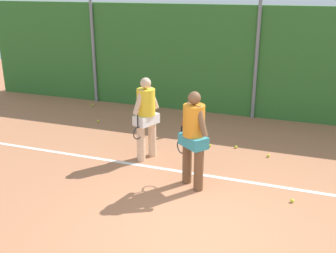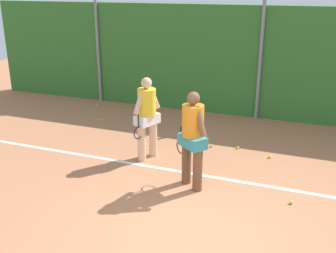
{
  "view_description": "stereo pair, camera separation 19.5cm",
  "coord_description": "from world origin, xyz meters",
  "views": [
    {
      "loc": [
        1.44,
        -5.19,
        3.68
      ],
      "look_at": [
        -1.12,
        1.97,
        0.98
      ],
      "focal_mm": 43.03,
      "sensor_mm": 36.0,
      "label": 1
    },
    {
      "loc": [
        1.63,
        -5.13,
        3.68
      ],
      "look_at": [
        -1.12,
        1.97,
        0.98
      ],
      "focal_mm": 43.03,
      "sensor_mm": 36.0,
      "label": 2
    }
  ],
  "objects": [
    {
      "name": "tennis_ball_7",
      "position": [
        -0.01,
        3.66,
        0.03
      ],
      "size": [
        0.07,
        0.07,
        0.07
      ],
      "primitive_type": "sphere",
      "color": "#CCDB33",
      "rests_on": "ground_plane"
    },
    {
      "name": "player_midcourt",
      "position": [
        -1.79,
        2.43,
        1.03
      ],
      "size": [
        0.49,
        0.81,
        1.83
      ],
      "rotation": [
        0.0,
        0.0,
        4.34
      ],
      "color": "beige",
      "rests_on": "ground_plane"
    },
    {
      "name": "tennis_ball_3",
      "position": [
        -0.62,
        3.54,
        0.03
      ],
      "size": [
        0.07,
        0.07,
        0.07
      ],
      "primitive_type": "sphere",
      "color": "#CCDB33",
      "rests_on": "ground_plane"
    },
    {
      "name": "player_foreground_near",
      "position": [
        -0.46,
        1.51,
        1.05
      ],
      "size": [
        0.73,
        0.59,
        1.88
      ],
      "rotation": [
        0.0,
        0.0,
        2.5
      ],
      "color": "brown",
      "rests_on": "ground_plane"
    },
    {
      "name": "fence_post_left",
      "position": [
        -5.14,
        6.13,
        1.69
      ],
      "size": [
        0.1,
        0.1,
        3.39
      ],
      "primitive_type": "cylinder",
      "color": "gray",
      "rests_on": "ground_plane"
    },
    {
      "name": "tennis_ball_5",
      "position": [
        0.77,
        3.4,
        0.03
      ],
      "size": [
        0.07,
        0.07,
        0.07
      ],
      "primitive_type": "sphere",
      "color": "#CCDB33",
      "rests_on": "ground_plane"
    },
    {
      "name": "court_baseline_paint",
      "position": [
        0.0,
        2.01,
        0.0
      ],
      "size": [
        13.01,
        0.1,
        0.01
      ],
      "primitive_type": "cube",
      "color": "white",
      "rests_on": "ground_plane"
    },
    {
      "name": "fence_post_center",
      "position": [
        0.0,
        6.13,
        1.69
      ],
      "size": [
        0.1,
        0.1,
        3.39
      ],
      "primitive_type": "cylinder",
      "color": "gray",
      "rests_on": "ground_plane"
    },
    {
      "name": "ground_plane",
      "position": [
        0.0,
        1.85,
        0.0
      ],
      "size": [
        27.39,
        27.39,
        0.0
      ],
      "primitive_type": "plane",
      "color": "#B2704C"
    },
    {
      "name": "tennis_ball_0",
      "position": [
        1.4,
        1.5,
        0.03
      ],
      "size": [
        0.07,
        0.07,
        0.07
      ],
      "primitive_type": "sphere",
      "color": "#CCDB33",
      "rests_on": "ground_plane"
    },
    {
      "name": "tennis_ball_8",
      "position": [
        -4.04,
        4.26,
        0.03
      ],
      "size": [
        0.07,
        0.07,
        0.07
      ],
      "primitive_type": "sphere",
      "color": "#CCDB33",
      "rests_on": "ground_plane"
    },
    {
      "name": "tennis_ball_4",
      "position": [
        -1.25,
        4.93,
        0.03
      ],
      "size": [
        0.07,
        0.07,
        0.07
      ],
      "primitive_type": "sphere",
      "color": "#CCDB33",
      "rests_on": "ground_plane"
    },
    {
      "name": "tennis_ball_6",
      "position": [
        -4.97,
        5.57,
        0.03
      ],
      "size": [
        0.07,
        0.07,
        0.07
      ],
      "primitive_type": "sphere",
      "color": "#CCDB33",
      "rests_on": "ground_plane"
    },
    {
      "name": "hedge_fence_backdrop",
      "position": [
        0.0,
        6.31,
        1.57
      ],
      "size": [
        17.81,
        0.25,
        3.14
      ],
      "primitive_type": "cube",
      "color": "#33702D",
      "rests_on": "ground_plane"
    }
  ]
}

